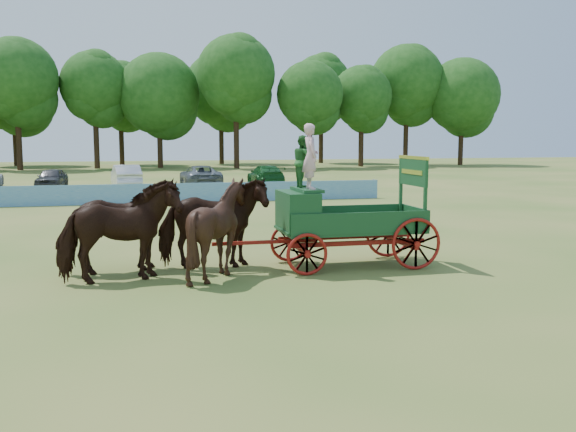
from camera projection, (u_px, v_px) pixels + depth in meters
The scene contains 9 objects.
ground at pixel (204, 272), 16.83m from camera, with size 160.00×160.00×0.00m, color olive.
horse_lead_left at pixel (119, 232), 15.48m from camera, with size 1.32×2.90×2.45m, color black.
horse_lead_right at pixel (120, 226), 16.54m from camera, with size 1.32×2.90×2.45m, color black.
horse_wheel_left at pixel (218, 229), 16.05m from camera, with size 1.98×2.23×2.45m, color black.
horse_wheel_right at pixel (213, 223), 17.11m from camera, with size 1.32×2.90×2.45m, color black.
farm_dray at pixel (325, 208), 17.24m from camera, with size 6.00×2.00×3.86m.
sponsor_banner at pixel (147, 194), 33.88m from camera, with size 26.00×0.08×1.05m, color #206DAF.
parked_cars at pixel (19, 178), 43.19m from camera, with size 35.98×7.24×1.64m.
treeline at pixel (102, 86), 72.62m from camera, with size 90.47×22.94×14.86m.
Camera 1 is at (-1.79, -16.57, 3.52)m, focal length 40.00 mm.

